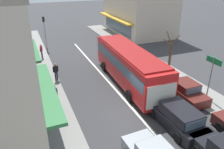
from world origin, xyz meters
TOP-DOWN VIEW (x-y plane):
  - ground_plane at (0.00, 0.00)m, footprint 140.00×140.00m
  - lane_centre_line at (0.00, 4.00)m, footprint 0.20×28.00m
  - sidewalk_left at (-6.80, 6.00)m, footprint 5.20×44.00m
  - kerb_right at (6.20, 6.00)m, footprint 2.80×44.00m
  - building_right_far at (11.48, 20.50)m, footprint 8.59×12.25m
  - city_bus at (1.61, 4.14)m, footprint 3.08×10.95m
  - wagon_behind_bus_near at (1.68, -2.74)m, footprint 1.96×4.51m
  - parked_sedan_kerb_second at (4.53, 0.02)m, footprint 1.97×4.24m
  - traffic_light_downstreet at (-3.92, 17.56)m, footprint 0.33×0.24m
  - directional_road_sign at (6.07, -0.85)m, footprint 0.10×1.40m
  - street_tree_right at (6.16, 4.37)m, footprint 1.87×1.65m
  - pedestrian_with_handbag_near at (-4.97, 13.54)m, footprint 0.38×0.66m
  - pedestrian_browsing_midblock at (-5.17, 2.84)m, footprint 0.41×0.44m
  - pedestrian_far_walker at (-4.41, 6.96)m, footprint 0.52×0.35m

SIDE VIEW (x-z plane):
  - ground_plane at x=0.00m, z-range 0.00..0.00m
  - lane_centre_line at x=0.00m, z-range 0.00..0.01m
  - kerb_right at x=6.20m, z-range 0.00..0.12m
  - sidewalk_left at x=-6.80m, z-range 0.00..0.14m
  - parked_sedan_kerb_second at x=4.53m, z-range -0.07..1.40m
  - wagon_behind_bus_near at x=1.68m, z-range -0.04..1.53m
  - pedestrian_browsing_midblock at x=-5.17m, z-range 0.25..1.88m
  - pedestrian_far_walker at x=-4.41m, z-range 0.25..1.88m
  - pedestrian_with_handbag_near at x=-4.97m, z-range 0.25..1.88m
  - city_bus at x=1.61m, z-range 0.27..3.49m
  - street_tree_right at x=6.16m, z-range -0.16..4.00m
  - directional_road_sign at x=6.07m, z-range 0.88..4.48m
  - traffic_light_downstreet at x=-3.92m, z-range 0.75..4.95m
  - building_right_far at x=11.48m, z-range -0.01..9.56m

